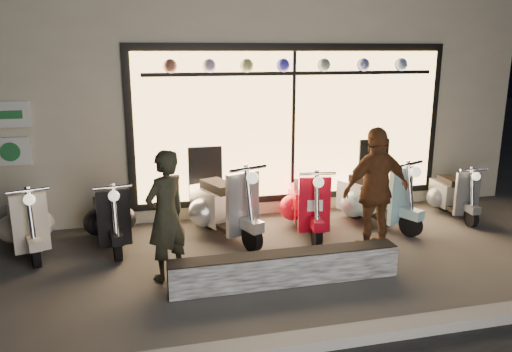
{
  "coord_description": "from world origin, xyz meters",
  "views": [
    {
      "loc": [
        -1.78,
        -5.99,
        2.76
      ],
      "look_at": [
        -0.17,
        0.6,
        1.05
      ],
      "focal_mm": 35.0,
      "sensor_mm": 36.0,
      "label": 1
    }
  ],
  "objects_px": {
    "scooter_silver": "(221,205)",
    "scooter_red": "(307,203)",
    "graffiti_barrier": "(285,268)",
    "man": "(166,215)",
    "woman": "(376,190)"
  },
  "relations": [
    {
      "from": "scooter_silver",
      "to": "scooter_red",
      "type": "height_order",
      "value": "scooter_silver"
    },
    {
      "from": "graffiti_barrier",
      "to": "man",
      "type": "bearing_deg",
      "value": 159.08
    },
    {
      "from": "graffiti_barrier",
      "to": "woman",
      "type": "relative_size",
      "value": 1.6
    },
    {
      "from": "graffiti_barrier",
      "to": "woman",
      "type": "height_order",
      "value": "woman"
    },
    {
      "from": "scooter_silver",
      "to": "woman",
      "type": "distance_m",
      "value": 2.33
    },
    {
      "from": "graffiti_barrier",
      "to": "scooter_red",
      "type": "relative_size",
      "value": 1.91
    },
    {
      "from": "graffiti_barrier",
      "to": "scooter_silver",
      "type": "height_order",
      "value": "scooter_silver"
    },
    {
      "from": "scooter_red",
      "to": "woman",
      "type": "distance_m",
      "value": 1.31
    },
    {
      "from": "graffiti_barrier",
      "to": "woman",
      "type": "bearing_deg",
      "value": 24.97
    },
    {
      "from": "graffiti_barrier",
      "to": "scooter_silver",
      "type": "xyz_separation_m",
      "value": [
        -0.46,
        1.87,
        0.26
      ]
    },
    {
      "from": "woman",
      "to": "man",
      "type": "bearing_deg",
      "value": -4.59
    },
    {
      "from": "scooter_silver",
      "to": "graffiti_barrier",
      "type": "bearing_deg",
      "value": -97.24
    },
    {
      "from": "scooter_silver",
      "to": "man",
      "type": "distance_m",
      "value": 1.66
    },
    {
      "from": "woman",
      "to": "graffiti_barrier",
      "type": "bearing_deg",
      "value": 16.76
    },
    {
      "from": "scooter_silver",
      "to": "man",
      "type": "xyz_separation_m",
      "value": [
        -0.91,
        -1.35,
        0.35
      ]
    }
  ]
}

